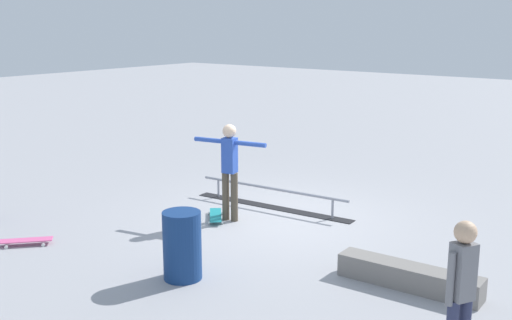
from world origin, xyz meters
name	(u,v)px	position (x,y,z in m)	size (l,w,h in m)	color
ground_plane	(279,219)	(0.00, 0.00, 0.00)	(60.00, 60.00, 0.00)	#9E9EA3
grind_rail	(272,199)	(0.51, -0.49, 0.17)	(3.30, 0.46, 0.39)	black
skate_ledge	(409,277)	(-3.02, 1.35, 0.15)	(1.91, 0.36, 0.31)	gray
skater_main	(230,165)	(0.65, 0.57, 0.99)	(1.36, 0.33, 1.70)	brown
skateboard_main	(216,215)	(0.88, 0.70, 0.07)	(0.68, 0.73, 0.09)	teal
bystander_grey_shirt	(461,290)	(-4.24, 3.00, 0.90)	(0.26, 0.35, 1.59)	#2D3351
loose_skateboard_pink	(26,241)	(2.39, 3.47, 0.07)	(0.68, 0.73, 0.09)	#E05993
trash_bin	(182,245)	(-0.45, 2.91, 0.47)	(0.52, 0.52, 0.94)	navy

